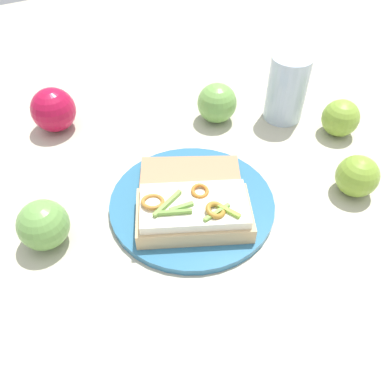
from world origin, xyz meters
TOP-DOWN VIEW (x-y plane):
  - ground_plane at (0.00, 0.00)m, footprint 2.00×2.00m
  - plate at (0.00, 0.00)m, footprint 0.26×0.26m
  - sandwich at (0.02, 0.04)m, footprint 0.19×0.16m
  - bread_slice_side at (-0.02, -0.04)m, footprint 0.18×0.15m
  - apple_0 at (-0.34, -0.03)m, footprint 0.10×0.10m
  - apple_1 at (-0.25, 0.10)m, footprint 0.09×0.09m
  - apple_2 at (0.13, -0.31)m, footprint 0.09×0.09m
  - apple_3 at (0.22, -0.04)m, footprint 0.10×0.10m
  - apple_4 at (-0.16, -0.18)m, footprint 0.08×0.08m
  - drinking_glass at (-0.28, -0.13)m, footprint 0.08×0.08m

SIDE VIEW (x-z plane):
  - ground_plane at x=0.00m, z-range 0.00..0.00m
  - plate at x=0.00m, z-range 0.00..0.01m
  - bread_slice_side at x=-0.02m, z-range 0.01..0.03m
  - sandwich at x=0.02m, z-range 0.01..0.06m
  - apple_1 at x=-0.25m, z-range 0.00..0.07m
  - apple_0 at x=-0.34m, z-range 0.00..0.07m
  - apple_3 at x=0.22m, z-range 0.00..0.07m
  - apple_4 at x=-0.16m, z-range 0.00..0.08m
  - apple_2 at x=0.13m, z-range 0.00..0.08m
  - drinking_glass at x=-0.28m, z-range 0.00..0.13m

